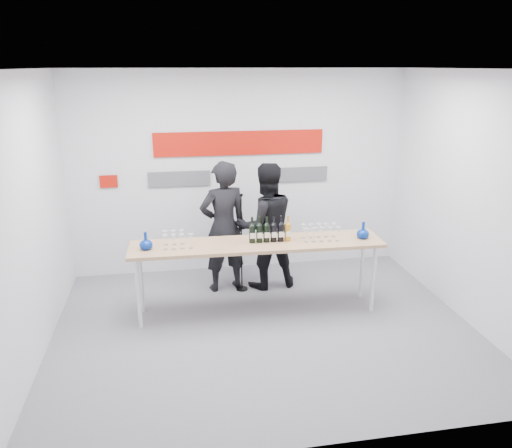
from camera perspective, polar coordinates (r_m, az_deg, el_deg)
name	(u,v)px	position (r m, az deg, el deg)	size (l,w,h in m)	color
ground	(265,328)	(6.16, 1.01, -11.82)	(5.00, 5.00, 0.00)	slate
back_wall	(240,173)	(7.49, -1.87, 5.86)	(5.00, 0.04, 3.00)	silver
signage	(236,153)	(7.40, -2.29, 8.12)	(3.38, 0.02, 0.79)	#BB1308
tasting_table	(257,248)	(6.20, 0.16, -2.75)	(3.15, 0.71, 0.94)	tan
wine_bottles	(270,229)	(6.16, 1.62, -0.58)	(0.53, 0.09, 0.33)	black
decanter_left	(146,241)	(6.07, -12.49, -1.87)	(0.16, 0.16, 0.21)	navy
decanter_right	(363,230)	(6.45, 12.14, -0.67)	(0.16, 0.16, 0.21)	navy
glasses_left	(176,240)	(6.07, -9.13, -1.80)	(0.36, 0.23, 0.18)	silver
glasses_right	(320,232)	(6.31, 7.36, -0.96)	(0.47, 0.23, 0.18)	silver
presenter_left	(224,227)	(6.86, -3.73, -0.34)	(0.67, 0.44, 1.84)	black
presenter_right	(266,226)	(6.96, 1.10, -0.25)	(0.87, 0.68, 1.79)	black
mic_stand	(242,261)	(6.97, -1.64, -4.28)	(0.16, 0.16, 1.41)	black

